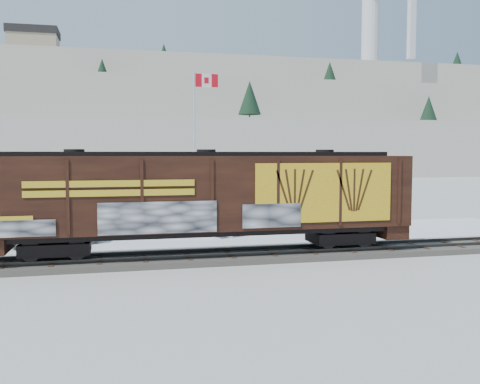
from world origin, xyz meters
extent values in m
plane|color=white|center=(0.00, 0.00, 0.00)|extent=(500.00, 500.00, 0.00)
cube|color=#59544C|center=(0.00, 0.00, 0.14)|extent=(50.00, 3.40, 0.28)
cube|color=#33302D|center=(0.00, -0.72, 0.35)|extent=(50.00, 0.10, 0.15)
cube|color=#33302D|center=(0.00, 0.72, 0.35)|extent=(50.00, 0.10, 0.15)
cube|color=white|center=(0.00, 7.50, 0.01)|extent=(40.00, 8.00, 0.03)
cube|color=white|center=(0.00, 95.00, 6.00)|extent=(360.00, 40.00, 12.00)
cube|color=white|center=(0.00, 125.00, 12.00)|extent=(360.00, 40.00, 24.00)
cube|color=white|center=(0.00, 160.00, 17.50)|extent=(360.00, 50.00, 35.00)
cone|color=black|center=(22.00, 90.00, 17.31)|extent=(5.04, 5.04, 7.38)
cone|color=black|center=(70.00, 96.00, 16.43)|extent=(4.20, 4.20, 6.15)
cone|color=black|center=(-10.00, 128.00, 28.13)|extent=(3.92, 3.92, 5.74)
cone|color=black|center=(55.00, 124.00, 28.72)|extent=(4.48, 4.48, 6.56)
cone|color=black|center=(10.00, 162.00, 39.43)|extent=(4.20, 4.20, 6.15)
cone|color=black|center=(120.00, 156.00, 40.02)|extent=(4.76, 4.76, 6.97)
cube|color=tan|center=(-32.00, 162.00, 39.00)|extent=(15.00, 12.00, 8.00)
cube|color=black|center=(-32.00, 162.00, 44.20)|extent=(15.75, 12.60, 2.40)
cube|color=black|center=(-9.90, 0.00, 0.88)|extent=(3.00, 2.00, 0.90)
cube|color=black|center=(3.75, 0.00, 0.88)|extent=(3.00, 2.00, 0.90)
cylinder|color=black|center=(-10.85, -0.78, 0.88)|extent=(0.90, 0.12, 0.90)
cube|color=black|center=(-3.07, 0.00, 1.41)|extent=(19.85, 2.40, 0.25)
cube|color=#341A0E|center=(-3.07, 0.00, 3.24)|extent=(19.85, 3.00, 3.43)
cube|color=black|center=(-3.07, 0.00, 5.06)|extent=(18.26, 0.90, 0.20)
cube|color=gold|center=(2.29, -1.54, 3.24)|extent=(6.75, 0.03, 2.78)
cube|color=gold|center=(-7.44, -1.54, 3.59)|extent=(7.14, 0.02, 0.70)
cube|color=silver|center=(-5.45, -1.55, 2.28)|extent=(5.16, 0.03, 1.40)
cylinder|color=silver|center=(-1.30, 15.71, 0.10)|extent=(0.90, 0.90, 0.20)
cylinder|color=silver|center=(-1.30, 15.71, 5.66)|extent=(0.14, 0.14, 11.31)
cube|color=red|center=(-0.95, 15.71, 10.61)|extent=(0.50, 0.07, 1.00)
cube|color=white|center=(-0.35, 15.71, 10.61)|extent=(0.70, 0.09, 1.00)
cube|color=red|center=(0.30, 15.71, 10.61)|extent=(0.50, 0.07, 1.00)
imported|color=#9FA2A6|center=(-10.56, 5.91, 0.89)|extent=(5.41, 3.47, 1.71)
imported|color=white|center=(0.46, 7.37, 0.83)|extent=(5.15, 3.44, 1.61)
imported|color=#212429|center=(4.57, 7.35, 0.68)|extent=(4.85, 3.17, 1.31)
camera|label=1|loc=(-7.31, -24.88, 5.08)|focal=40.00mm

